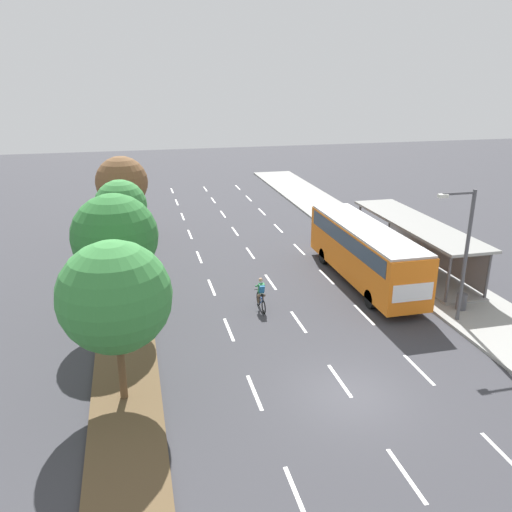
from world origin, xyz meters
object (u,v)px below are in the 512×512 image
object	(u,v)px
bus	(364,248)
streetlight	(464,248)
cyclist	(261,295)
median_tree_fourth	(122,182)
median_tree_second	(115,237)
median_tree_third	(121,206)
trash_bin	(461,302)
median_tree_nearest	(115,297)
bus_shelter	(419,240)

from	to	relation	value
bus	streetlight	distance (m)	6.64
cyclist	median_tree_fourth	size ratio (longest dim) A/B	0.30
median_tree_second	median_tree_third	bearing A→B (deg)	88.11
median_tree_fourth	trash_bin	world-z (taller)	median_tree_fourth
cyclist	trash_bin	distance (m)	10.26
median_tree_nearest	trash_bin	bearing A→B (deg)	12.91
bus	median_tree_second	distance (m)	14.08
median_tree_second	trash_bin	distance (m)	17.55
median_tree_fourth	trash_bin	distance (m)	23.41
bus_shelter	median_tree_nearest	xyz separation A→B (m)	(-17.90, -10.22, 2.34)
median_tree_third	streetlight	xyz separation A→B (m)	(15.65, -10.38, -0.39)
median_tree_second	trash_bin	size ratio (longest dim) A/B	7.45
cyclist	median_tree_fourth	world-z (taller)	median_tree_fourth
bus_shelter	median_tree_second	distance (m)	18.51
median_tree_second	streetlight	distance (m)	16.31
bus_shelter	median_tree_third	size ratio (longest dim) A/B	2.10
cyclist	trash_bin	bearing A→B (deg)	-15.23
bus	trash_bin	distance (m)	6.14
bus	median_tree_nearest	distance (m)	16.39
bus_shelter	cyclist	size ratio (longest dim) A/B	6.60
cyclist	median_tree_nearest	xyz separation A→B (m)	(-6.92, -6.55, 3.42)
bus	median_tree_fourth	size ratio (longest dim) A/B	1.85
cyclist	streetlight	bearing A→B (deg)	-22.55
bus_shelter	trash_bin	xyz separation A→B (m)	(-1.08, -6.37, -1.29)
bus_shelter	trash_bin	distance (m)	6.58
bus_shelter	median_tree_second	world-z (taller)	median_tree_second
median_tree_third	median_tree_fourth	xyz separation A→B (m)	(0.05, 6.63, 0.12)
bus	trash_bin	size ratio (longest dim) A/B	13.28
median_tree_second	median_tree_fourth	bearing A→B (deg)	88.85
median_tree_fourth	median_tree_second	bearing A→B (deg)	-91.15
median_tree_nearest	trash_bin	size ratio (longest dim) A/B	7.20
median_tree_fourth	streetlight	xyz separation A→B (m)	(15.60, -17.01, -0.51)
median_tree_third	streetlight	size ratio (longest dim) A/B	0.88
median_tree_second	trash_bin	world-z (taller)	median_tree_second
streetlight	median_tree_second	bearing A→B (deg)	166.67
bus_shelter	median_tree_fourth	bearing A→B (deg)	151.39
median_tree_fourth	trash_bin	size ratio (longest dim) A/B	7.17
trash_bin	median_tree_nearest	bearing A→B (deg)	-167.09
streetlight	bus	bearing A→B (deg)	109.84
bus	trash_bin	world-z (taller)	bus
streetlight	cyclist	bearing A→B (deg)	157.45
median_tree_nearest	median_tree_third	size ratio (longest dim) A/B	1.07
cyclist	median_tree_third	size ratio (longest dim) A/B	0.32
bus_shelter	streetlight	xyz separation A→B (m)	(-2.11, -7.35, 2.02)
median_tree_nearest	median_tree_second	bearing A→B (deg)	90.70
bus	cyclist	distance (m)	7.20
bus	median_tree_second	world-z (taller)	median_tree_second
bus_shelter	bus	bearing A→B (deg)	-162.60
bus_shelter	bus	world-z (taller)	bus
bus	median_tree_fourth	world-z (taller)	median_tree_fourth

